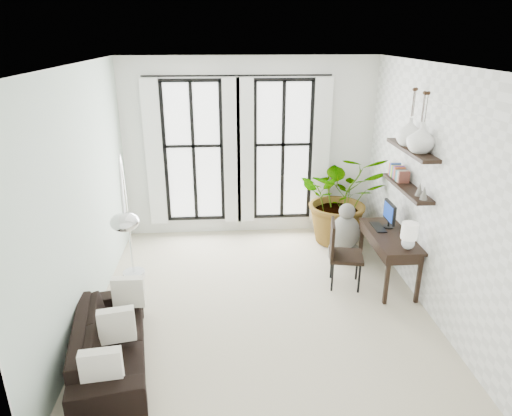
{
  "coord_description": "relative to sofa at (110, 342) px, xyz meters",
  "views": [
    {
      "loc": [
        -0.45,
        -5.51,
        3.55
      ],
      "look_at": [
        -0.04,
        0.3,
        1.3
      ],
      "focal_mm": 32.0,
      "sensor_mm": 36.0,
      "label": 1
    }
  ],
  "objects": [
    {
      "name": "vase_a",
      "position": [
        3.91,
        1.32,
        1.99
      ],
      "size": [
        0.37,
        0.37,
        0.38
      ],
      "primitive_type": "imported",
      "color": "white",
      "rests_on": "shelf_upper"
    },
    {
      "name": "floor",
      "position": [
        1.8,
        1.14,
        -0.28
      ],
      "size": [
        5.0,
        5.0,
        0.0
      ],
      "primitive_type": "plane",
      "color": "beige",
      "rests_on": "ground"
    },
    {
      "name": "windows",
      "position": [
        1.6,
        3.57,
        1.28
      ],
      "size": [
        3.26,
        0.13,
        2.65
      ],
      "color": "white",
      "rests_on": "wall_back"
    },
    {
      "name": "plant",
      "position": [
        3.39,
        3.07,
        0.56
      ],
      "size": [
        1.58,
        1.39,
        1.68
      ],
      "primitive_type": "imported",
      "rotation": [
        0.0,
        0.0,
        -0.05
      ],
      "color": "#2D7228",
      "rests_on": "floor"
    },
    {
      "name": "wall_right",
      "position": [
        4.05,
        1.14,
        1.32
      ],
      "size": [
        0.0,
        5.0,
        5.0
      ],
      "primitive_type": "plane",
      "rotation": [
        1.57,
        0.0,
        -1.57
      ],
      "color": "white",
      "rests_on": "floor"
    },
    {
      "name": "desk_chair",
      "position": [
        3.0,
        1.53,
        0.3
      ],
      "size": [
        0.56,
        0.56,
        1.01
      ],
      "rotation": [
        0.0,
        0.0,
        -0.19
      ],
      "color": "black",
      "rests_on": "floor"
    },
    {
      "name": "desk",
      "position": [
        3.75,
        1.52,
        0.45
      ],
      "size": [
        0.56,
        1.33,
        1.17
      ],
      "color": "black",
      "rests_on": "floor"
    },
    {
      "name": "arc_lamp",
      "position": [
        0.1,
        1.01,
        1.46
      ],
      "size": [
        0.72,
        2.24,
        2.23
      ],
      "color": "silver",
      "rests_on": "floor"
    },
    {
      "name": "sofa",
      "position": [
        0.0,
        0.0,
        0.0
      ],
      "size": [
        1.08,
        2.02,
        0.56
      ],
      "primitive_type": "imported",
      "rotation": [
        0.0,
        0.0,
        1.75
      ],
      "color": "black",
      "rests_on": "floor"
    },
    {
      "name": "wall_back",
      "position": [
        1.8,
        3.64,
        1.32
      ],
      "size": [
        4.5,
        0.0,
        4.5
      ],
      "primitive_type": "plane",
      "rotation": [
        1.57,
        0.0,
        0.0
      ],
      "color": "white",
      "rests_on": "floor"
    },
    {
      "name": "wall_left",
      "position": [
        -0.45,
        1.14,
        1.32
      ],
      "size": [
        0.0,
        5.0,
        5.0
      ],
      "primitive_type": "plane",
      "rotation": [
        1.57,
        0.0,
        1.57
      ],
      "color": "silver",
      "rests_on": "floor"
    },
    {
      "name": "vase_b",
      "position": [
        3.91,
        1.72,
        1.99
      ],
      "size": [
        0.37,
        0.37,
        0.38
      ],
      "primitive_type": "imported",
      "color": "white",
      "rests_on": "shelf_upper"
    },
    {
      "name": "throw_pillows",
      "position": [
        0.1,
        0.0,
        0.22
      ],
      "size": [
        0.4,
        1.52,
        0.4
      ],
      "color": "white",
      "rests_on": "sofa"
    },
    {
      "name": "wall_shelves",
      "position": [
        3.91,
        1.61,
        1.45
      ],
      "size": [
        0.25,
        1.3,
        0.6
      ],
      "color": "black",
      "rests_on": "wall_right"
    },
    {
      "name": "buddha",
      "position": [
        3.32,
        2.42,
        0.12
      ],
      "size": [
        0.53,
        0.53,
        0.96
      ],
      "color": "gray",
      "rests_on": "floor"
    },
    {
      "name": "ceiling",
      "position": [
        1.8,
        1.14,
        2.92
      ],
      "size": [
        5.0,
        5.0,
        0.0
      ],
      "primitive_type": "plane",
      "color": "white",
      "rests_on": "wall_back"
    }
  ]
}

